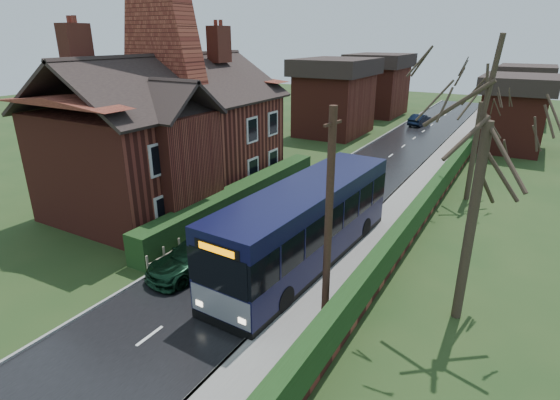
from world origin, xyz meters
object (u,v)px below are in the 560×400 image
Objects in this scene: brick_house at (170,130)px; car_green at (196,256)px; bus at (306,225)px; bus_stop_sign at (339,220)px; telegraph_pole at (329,221)px; car_silver at (311,187)px.

car_green is at bearing -41.83° from brick_house.
bus is 2.56× the size of car_green.
brick_house reaches higher than car_green.
telegraph_pole is (1.60, -4.87, 2.10)m from bus_stop_sign.
car_silver is 8.23m from bus_stop_sign.
car_silver is 13.53m from telegraph_pole.
brick_house reaches higher than telegraph_pole.
bus_stop_sign is at bearing 114.44° from telegraph_pole.
telegraph_pole is (6.30, -11.51, 3.29)m from car_silver.
brick_house is 12.37m from bus_stop_sign.
brick_house is at bearing -168.27° from bus_stop_sign.
car_green is at bearing -138.29° from bus.
bus_stop_sign is at bearing 52.46° from car_green.
bus reaches higher than car_silver.
bus_stop_sign is at bearing 55.22° from bus.
brick_house is 11.70m from bus.
bus_stop_sign is at bearing -9.47° from brick_house.
car_silver is at bearing 32.76° from brick_house.
telegraph_pole is at bearing -26.87° from brick_house.
bus reaches higher than car_green.
bus is at bearing -106.21° from bus_stop_sign.
car_silver is 11.04m from car_green.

